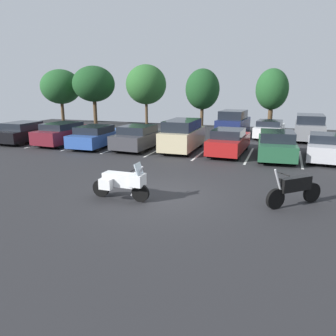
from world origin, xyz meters
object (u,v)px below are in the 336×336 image
car_blue (97,136)px  car_far_grey (309,127)px  motorcycle_second (294,189)px  car_green (276,145)px  motorcycle_touring (122,182)px  car_black (26,132)px  car_maroon (65,133)px  car_champagne (183,135)px  car_silver (326,147)px  car_red (229,141)px  car_far_white (269,129)px  car_far_navy (233,123)px  car_charcoal (139,137)px

car_blue → car_far_grey: bearing=29.3°
motorcycle_second → car_green: size_ratio=0.36×
motorcycle_touring → motorcycle_second: size_ratio=1.26×
car_black → car_green: car_green is taller
car_maroon → car_champagne: (8.21, 0.24, 0.21)m
car_silver → car_green: bearing=-171.7°
car_silver → car_far_grey: car_far_grey is taller
car_green → car_maroon: bearing=179.6°
car_green → car_far_grey: bearing=74.1°
motorcycle_second → car_green: bearing=96.1°
car_champagne → motorcycle_second: bearing=-51.7°
car_champagne → car_red: 2.80m
car_red → car_silver: (5.13, 0.01, -0.03)m
car_blue → car_far_white: bearing=36.0°
motorcycle_second → car_far_white: car_far_white is taller
car_far_navy → car_black: bearing=-150.0°
car_silver → car_champagne: bearing=-179.7°
car_champagne → car_red: size_ratio=0.93×
car_charcoal → car_far_white: size_ratio=0.99×
car_blue → motorcycle_second: bearing=-32.0°
motorcycle_second → car_maroon: car_maroon is taller
car_red → car_far_grey: size_ratio=0.99×
car_charcoal → car_green: bearing=0.2°
car_maroon → car_green: (13.61, -0.09, -0.00)m
car_charcoal → car_far_navy: (4.69, 7.45, 0.24)m
motorcycle_second → car_far_grey: bearing=85.2°
car_blue → car_charcoal: bearing=2.3°
motorcycle_second → car_far_grey: size_ratio=0.36×
car_maroon → car_champagne: car_champagne is taller
car_far_grey → car_champagne: bearing=-137.4°
motorcycle_touring → car_far_navy: (1.38, 16.26, 0.33)m
car_far_white → car_charcoal: bearing=-135.2°
motorcycle_touring → car_green: car_green is taller
motorcycle_touring → car_blue: car_blue is taller
car_far_navy → car_far_white: 2.75m
car_charcoal → car_far_white: car_charcoal is taller
car_black → car_maroon: 3.07m
car_champagne → car_silver: car_champagne is taller
motorcycle_second → car_red: size_ratio=0.36×
car_green → car_black: bearing=-179.2°
car_blue → car_green: (11.00, 0.14, 0.05)m
car_green → car_far_grey: car_far_grey is taller
car_red → car_silver: size_ratio=1.09×
motorcycle_touring → motorcycle_second: motorcycle_touring is taller
car_black → car_green: 16.67m
car_charcoal → car_silver: bearing=2.1°
car_black → car_charcoal: car_charcoal is taller
car_champagne → car_far_navy: bearing=74.5°
car_maroon → car_blue: bearing=-5.1°
car_far_grey → motorcycle_touring: bearing=-113.1°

